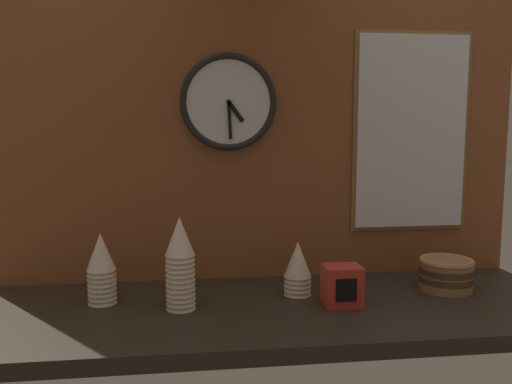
# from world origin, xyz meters

# --- Properties ---
(ground_plane) EXTENTS (1.60, 0.56, 0.04)m
(ground_plane) POSITION_xyz_m (0.00, 0.00, -0.02)
(ground_plane) COLOR black
(wall_tiled_back) EXTENTS (1.60, 0.03, 1.05)m
(wall_tiled_back) POSITION_xyz_m (0.00, 0.27, 0.53)
(wall_tiled_back) COLOR brown
(wall_tiled_back) RESTS_ON ground_plane
(cup_stack_center_left) EXTENTS (0.08, 0.08, 0.24)m
(cup_stack_center_left) POSITION_xyz_m (-0.23, -0.01, 0.12)
(cup_stack_center_left) COLOR beige
(cup_stack_center_left) RESTS_ON ground_plane
(cup_stack_left) EXTENTS (0.08, 0.08, 0.19)m
(cup_stack_left) POSITION_xyz_m (-0.44, 0.07, 0.09)
(cup_stack_left) COLOR beige
(cup_stack_left) RESTS_ON ground_plane
(cup_stack_center_right) EXTENTS (0.08, 0.08, 0.15)m
(cup_stack_center_right) POSITION_xyz_m (0.09, 0.07, 0.08)
(cup_stack_center_right) COLOR beige
(cup_stack_center_right) RESTS_ON ground_plane
(bowl_stack_far_right) EXTENTS (0.15, 0.15, 0.09)m
(bowl_stack_far_right) POSITION_xyz_m (0.51, 0.06, 0.05)
(bowl_stack_far_right) COLOR #996B47
(bowl_stack_far_right) RESTS_ON ground_plane
(wall_clock) EXTENTS (0.28, 0.03, 0.28)m
(wall_clock) POSITION_xyz_m (-0.09, 0.23, 0.53)
(wall_clock) COLOR white
(menu_board) EXTENTS (0.37, 0.01, 0.61)m
(menu_board) POSITION_xyz_m (0.48, 0.24, 0.44)
(menu_board) COLOR olive
(napkin_dispenser) EXTENTS (0.10, 0.08, 0.11)m
(napkin_dispenser) POSITION_xyz_m (0.18, -0.03, 0.05)
(napkin_dispenser) COLOR red
(napkin_dispenser) RESTS_ON ground_plane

